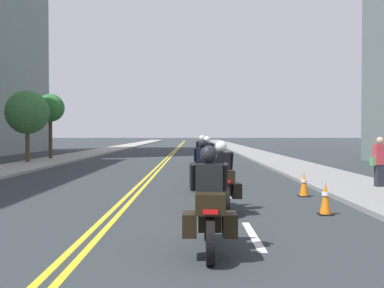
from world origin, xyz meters
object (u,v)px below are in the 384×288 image
Objects in this scene: motorcycle_0 at (207,209)px; motorcycle_2 at (201,170)px; motorcycle_3 at (205,161)px; motorcycle_1 at (220,182)px; pedestrian_1 at (377,163)px; street_tree_1 at (25,113)px; traffic_cone_1 at (302,184)px; traffic_cone_0 at (323,198)px; street_tree_0 at (48,109)px; motorcycle_4 at (200,156)px.

motorcycle_2 reaches higher than motorcycle_0.
motorcycle_1 is at bearing -87.78° from motorcycle_3.
pedestrian_1 is 20.23m from street_tree_1.
traffic_cone_1 is 0.16× the size of street_tree_1.
traffic_cone_1 is (0.24, 3.02, -0.02)m from traffic_cone_0.
street_tree_0 is (-15.14, 16.87, 2.54)m from pedestrian_1.
pedestrian_1 is (2.91, 4.47, 0.49)m from traffic_cone_0.
street_tree_0 reaches higher than motorcycle_0.
traffic_cone_0 is at bearing -72.89° from motorcycle_3.
motorcycle_3 is 0.50× the size of street_tree_1.
pedestrian_1 is at bearing 56.89° from traffic_cone_0.
street_tree_1 is (-10.12, 9.17, 2.29)m from motorcycle_3.
pedestrian_1 reaches higher than traffic_cone_0.
motorcycle_2 is at bearing -93.36° from motorcycle_4.
traffic_cone_0 is (2.64, 3.32, -0.29)m from motorcycle_0.
motorcycle_4 is 13.00m from traffic_cone_0.
motorcycle_3 is at bearing 115.72° from traffic_cone_1.
motorcycle_1 is at bearing -59.06° from street_tree_1.
motorcycle_3 is 5.88m from traffic_cone_1.
street_tree_1 is at bearing 131.21° from traffic_cone_1.
motorcycle_4 is at bearing -66.86° from pedestrian_1.
motorcycle_2 reaches higher than traffic_cone_0.
street_tree_1 is (-12.67, 14.47, 2.62)m from traffic_cone_1.
pedestrian_1 is at bearing 4.25° from motorcycle_2.
traffic_cone_0 is at bearing -54.58° from street_tree_1.
motorcycle_1 is 2.29m from traffic_cone_0.
motorcycle_3 is 6.49m from pedestrian_1.
motorcycle_3 is 8.63m from traffic_cone_0.
motorcycle_1 reaches higher than traffic_cone_0.
motorcycle_4 reaches higher than motorcycle_3.
motorcycle_4 is at bearing 91.58° from motorcycle_2.
motorcycle_2 is at bearing -60.39° from street_tree_0.
traffic_cone_1 is at bearing -55.77° from street_tree_0.
motorcycle_4 reaches higher than traffic_cone_0.
street_tree_0 is (-12.47, 18.32, 3.05)m from traffic_cone_1.
motorcycle_0 is 3.16× the size of traffic_cone_1.
motorcycle_1 is at bearing 168.64° from traffic_cone_0.
motorcycle_0 is 11.64m from motorcycle_3.
street_tree_1 reaches higher than motorcycle_4.
motorcycle_1 is 20.00m from street_tree_1.
motorcycle_0 is at bearing -114.39° from traffic_cone_1.
street_tree_0 is at bearing -57.55° from pedestrian_1.
motorcycle_3 is at bearing 87.66° from motorcycle_1.
motorcycle_1 reaches higher than motorcycle_2.
motorcycle_3 is at bearing 89.16° from motorcycle_2.
motorcycle_0 is at bearing -90.05° from motorcycle_3.
pedestrian_1 is at bearing -34.76° from motorcycle_3.
street_tree_0 is (-9.92, 13.03, 2.72)m from motorcycle_3.
street_tree_0 is at bearing 128.83° from motorcycle_3.
motorcycle_4 reaches higher than motorcycle_0.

